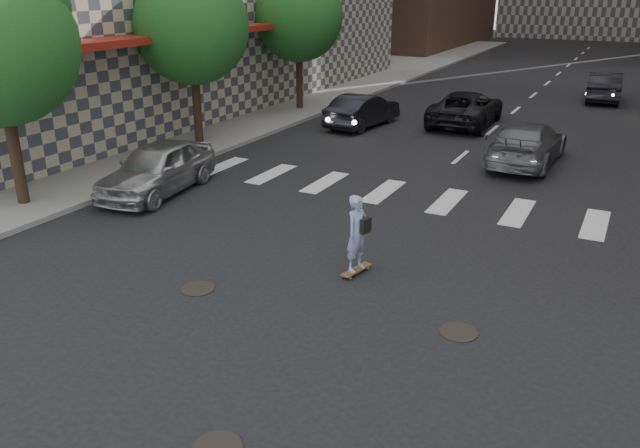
# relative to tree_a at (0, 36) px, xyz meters

# --- Properties ---
(ground) EXTENTS (160.00, 160.00, 0.00)m
(ground) POSITION_rel_tree_a_xyz_m (9.45, -3.14, -4.65)
(ground) COLOR black
(ground) RESTS_ON ground
(sidewalk_left) EXTENTS (13.00, 80.00, 0.15)m
(sidewalk_left) POSITION_rel_tree_a_xyz_m (-5.05, 16.86, -4.57)
(sidewalk_left) COLOR gray
(sidewalk_left) RESTS_ON ground
(tree_a) EXTENTS (4.20, 4.20, 6.60)m
(tree_a) POSITION_rel_tree_a_xyz_m (0.00, 0.00, 0.00)
(tree_a) COLOR #382619
(tree_a) RESTS_ON sidewalk_left
(tree_b) EXTENTS (4.20, 4.20, 6.60)m
(tree_b) POSITION_rel_tree_a_xyz_m (0.00, 8.00, 0.00)
(tree_b) COLOR #382619
(tree_b) RESTS_ON sidewalk_left
(tree_c) EXTENTS (4.20, 4.20, 6.60)m
(tree_c) POSITION_rel_tree_a_xyz_m (0.00, 16.00, 0.00)
(tree_c) COLOR #382619
(tree_c) RESTS_ON sidewalk_left
(manhole_a) EXTENTS (0.70, 0.70, 0.02)m
(manhole_a) POSITION_rel_tree_a_xyz_m (10.65, -5.64, -4.64)
(manhole_a) COLOR black
(manhole_a) RESTS_ON ground
(manhole_b) EXTENTS (0.70, 0.70, 0.02)m
(manhole_b) POSITION_rel_tree_a_xyz_m (7.45, -1.94, -4.64)
(manhole_b) COLOR black
(manhole_b) RESTS_ON ground
(manhole_c) EXTENTS (0.70, 0.70, 0.02)m
(manhole_c) POSITION_rel_tree_a_xyz_m (12.75, -1.14, -4.64)
(manhole_c) COLOR black
(manhole_c) RESTS_ON ground
(skateboarder) EXTENTS (0.53, 0.93, 1.79)m
(skateboarder) POSITION_rel_tree_a_xyz_m (10.08, 0.27, -3.71)
(skateboarder) COLOR brown
(skateboarder) RESTS_ON ground
(silver_sedan) EXTENTS (2.36, 4.70, 1.54)m
(silver_sedan) POSITION_rel_tree_a_xyz_m (2.45, 2.65, -3.88)
(silver_sedan) COLOR #ADAFB3
(silver_sedan) RESTS_ON ground
(traffic_car_a) EXTENTS (1.95, 4.46, 1.43)m
(traffic_car_a) POSITION_rel_tree_a_xyz_m (4.18, 13.97, -3.93)
(traffic_car_a) COLOR black
(traffic_car_a) RESTS_ON ground
(traffic_car_b) EXTENTS (2.23, 5.14, 1.47)m
(traffic_car_b) POSITION_rel_tree_a_xyz_m (11.69, 11.08, -3.91)
(traffic_car_b) COLOR #5A5C62
(traffic_car_b) RESTS_ON ground
(traffic_car_c) EXTENTS (2.60, 5.41, 1.49)m
(traffic_car_c) POSITION_rel_tree_a_xyz_m (8.11, 16.38, -3.90)
(traffic_car_c) COLOR black
(traffic_car_c) RESTS_ON ground
(traffic_car_e) EXTENTS (1.95, 4.77, 1.54)m
(traffic_car_e) POSITION_rel_tree_a_xyz_m (13.03, 25.72, -3.88)
(traffic_car_e) COLOR black
(traffic_car_e) RESTS_ON ground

